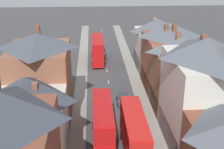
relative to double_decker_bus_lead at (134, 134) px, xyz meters
The scene contains 9 objects.
pavement_left 20.09m from the double_decker_bus_lead, 110.26° to the left, with size 2.20×104.00×0.14m, color gray.
pavement_right 19.16m from the double_decker_bus_lead, 79.95° to the left, with size 2.20×104.00×0.14m, color gray.
centre_line_dashes 17.00m from the double_decker_bus_lead, 96.13° to the left, with size 0.14×97.80×0.01m.
terrace_row_right 8.99m from the double_decker_bus_lead, ahead, with size 8.00×67.17×14.04m.
double_decker_bus_lead is the anchor object (origin of this frame).
double_decker_bus_mid_street 4.52m from the double_decker_bus_lead, 142.80° to the left, with size 2.74×10.80×5.30m.
double_decker_bus_far_approaching 34.81m from the double_decker_bus_lead, 95.94° to the left, with size 2.74×10.80×5.30m.
car_parked_left_a 13.90m from the double_decker_bus_lead, 89.96° to the left, with size 1.90×3.93×1.61m.
car_parked_right_a 14.53m from the double_decker_bus_lead, 104.45° to the left, with size 1.90×3.97×1.61m.
Camera 1 is at (-2.85, -12.06, 22.78)m, focal length 50.00 mm.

